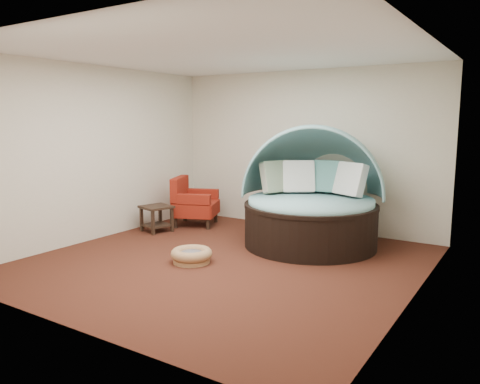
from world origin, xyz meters
The scene contains 10 objects.
floor centered at (0.00, 0.00, 0.00)m, with size 5.00×5.00×0.00m, color #4B2115.
wall_back centered at (0.00, 2.50, 1.40)m, with size 5.00×5.00×0.00m, color beige.
wall_front centered at (0.00, -2.50, 1.40)m, with size 5.00×5.00×0.00m, color beige.
wall_left centered at (-2.50, 0.00, 1.40)m, with size 5.00×5.00×0.00m, color beige.
wall_right centered at (2.50, 0.00, 1.40)m, with size 5.00×5.00×0.00m, color beige.
ceiling centered at (0.00, 0.00, 2.80)m, with size 5.00×5.00×0.00m, color white.
canopy_daybed centered at (0.61, 1.51, 0.87)m, with size 2.66×2.62×1.87m.
pet_basket centered at (-0.36, -0.28, 0.10)m, with size 0.71×0.71×0.20m.
red_armchair centered at (-1.79, 1.57, 0.41)m, with size 1.00×1.00×0.90m.
side_table centered at (-2.00, 0.82, 0.29)m, with size 0.59×0.59×0.46m.
Camera 1 is at (3.54, -5.14, 1.94)m, focal length 35.00 mm.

